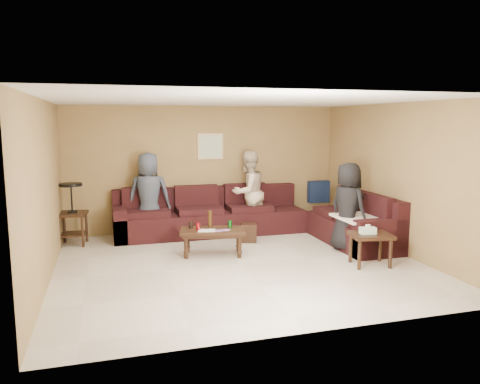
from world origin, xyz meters
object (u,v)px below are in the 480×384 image
(coffee_table, at_px, (213,233))
(person_middle, at_px, (248,192))
(waste_bin, at_px, (249,233))
(side_table_right, at_px, (370,238))
(person_right, at_px, (348,207))
(person_left, at_px, (149,196))
(sectional_sofa, at_px, (259,221))
(end_table_left, at_px, (72,213))

(coffee_table, bearing_deg, person_middle, 52.78)
(waste_bin, relative_size, person_middle, 0.21)
(side_table_right, xyz_separation_m, waste_bin, (-1.35, 1.90, -0.26))
(coffee_table, relative_size, person_right, 0.76)
(person_left, xyz_separation_m, person_right, (3.15, -1.85, -0.06))
(sectional_sofa, relative_size, person_middle, 2.86)
(coffee_table, height_order, side_table_right, coffee_table)
(coffee_table, height_order, person_left, person_left)
(coffee_table, relative_size, person_left, 0.70)
(end_table_left, height_order, person_right, person_right)
(sectional_sofa, distance_m, coffee_table, 1.43)
(end_table_left, bearing_deg, person_middle, 0.46)
(coffee_table, distance_m, person_middle, 1.76)
(sectional_sofa, xyz_separation_m, person_left, (-1.99, 0.57, 0.49))
(waste_bin, distance_m, person_left, 2.01)
(waste_bin, relative_size, person_right, 0.22)
(end_table_left, height_order, waste_bin, end_table_left)
(person_left, bearing_deg, person_right, 159.30)
(side_table_right, bearing_deg, sectional_sofa, 117.03)
(person_left, distance_m, person_middle, 1.92)
(sectional_sofa, height_order, person_middle, person_middle)
(side_table_right, bearing_deg, waste_bin, 125.48)
(side_table_right, xyz_separation_m, person_right, (0.07, 0.84, 0.33))
(end_table_left, relative_size, waste_bin, 3.33)
(coffee_table, bearing_deg, person_right, -9.62)
(end_table_left, distance_m, side_table_right, 5.13)
(waste_bin, distance_m, person_right, 1.87)
(end_table_left, distance_m, waste_bin, 3.19)
(sectional_sofa, height_order, coffee_table, sectional_sofa)
(waste_bin, bearing_deg, person_left, 155.20)
(person_left, bearing_deg, waste_bin, 164.91)
(person_left, relative_size, person_right, 1.08)
(person_right, bearing_deg, person_left, 40.58)
(end_table_left, relative_size, side_table_right, 1.65)
(waste_bin, xyz_separation_m, person_right, (1.43, -1.05, 0.59))
(person_right, bearing_deg, sectional_sofa, 23.07)
(coffee_table, xyz_separation_m, person_right, (2.26, -0.38, 0.38))
(coffee_table, relative_size, end_table_left, 1.03)
(side_table_right, height_order, waste_bin, side_table_right)
(waste_bin, height_order, person_right, person_right)
(person_middle, relative_size, person_right, 1.07)
(person_right, bearing_deg, waste_bin, 34.55)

